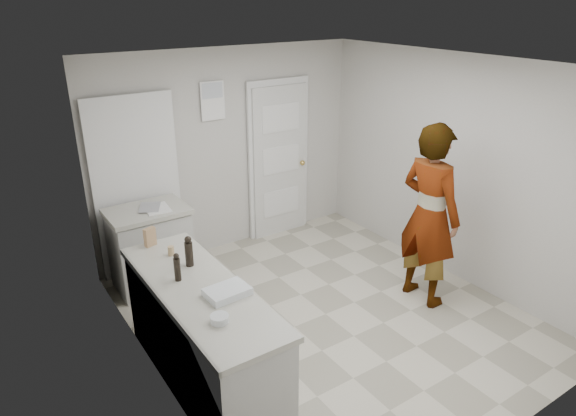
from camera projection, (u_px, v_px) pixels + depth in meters
ground at (326, 314)px, 5.29m from camera, size 4.00×4.00×0.00m
room_shell at (219, 172)px, 6.29m from camera, size 4.00×4.00×4.00m
main_counter at (203, 339)px, 4.22m from camera, size 0.64×1.96×0.93m
side_counter at (151, 251)px, 5.66m from camera, size 0.84×0.61×0.93m
person at (429, 215)px, 5.22m from camera, size 0.49×0.72×1.93m
cake_mix_box at (150, 237)px, 4.65m from camera, size 0.12×0.08×0.17m
spice_jar at (171, 251)px, 4.50m from camera, size 0.06×0.06×0.08m
oil_cruet_a at (189, 252)px, 4.30m from camera, size 0.07×0.07×0.27m
oil_cruet_b at (177, 267)px, 4.08m from camera, size 0.05×0.05×0.24m
baking_dish at (227, 292)px, 3.91m from camera, size 0.34×0.25×0.06m
egg_bowl at (220, 319)px, 3.59m from camera, size 0.13×0.13×0.05m
papers at (157, 208)px, 5.48m from camera, size 0.28×0.34×0.01m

